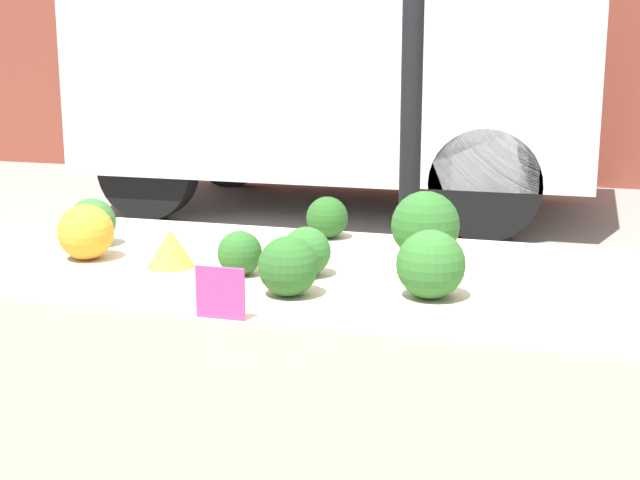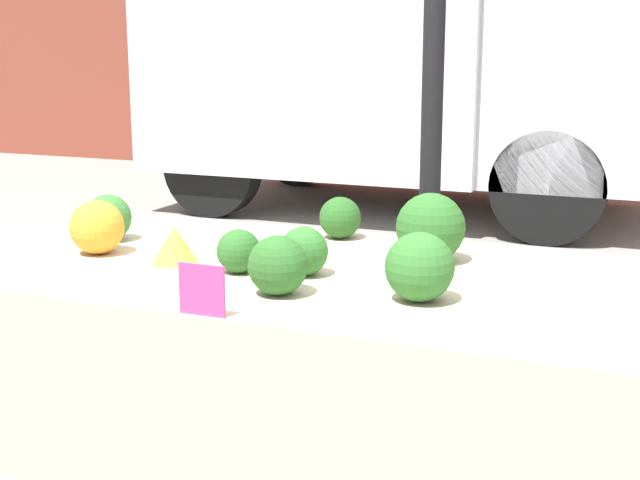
% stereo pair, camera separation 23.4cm
% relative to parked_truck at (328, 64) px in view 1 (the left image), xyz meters
% --- Properties ---
extents(tent_pole, '(0.07, 0.07, 2.20)m').
position_rel_parked_truck_xyz_m(tent_pole, '(1.63, -4.59, -0.16)').
color(tent_pole, black).
rests_on(tent_pole, ground_plane).
extents(parked_truck, '(4.20, 2.20, 2.33)m').
position_rel_parked_truck_xyz_m(parked_truck, '(0.00, 0.00, 0.00)').
color(parked_truck, silver).
rests_on(parked_truck, ground_plane).
extents(market_table, '(1.75, 0.97, 0.85)m').
position_rel_parked_truck_xyz_m(market_table, '(1.53, -5.36, -0.51)').
color(market_table, beige).
rests_on(market_table, ground_plane).
extents(orange_cauliflower, '(0.15, 0.15, 0.15)m').
position_rel_parked_truck_xyz_m(orange_cauliflower, '(0.88, -5.37, -0.33)').
color(orange_cauliflower, orange).
rests_on(orange_cauliflower, market_table).
extents(romanesco_head, '(0.13, 0.13, 0.10)m').
position_rel_parked_truck_xyz_m(romanesco_head, '(1.14, -5.38, -0.36)').
color(romanesco_head, '#93B238').
rests_on(romanesco_head, market_table).
extents(broccoli_head_0, '(0.16, 0.16, 0.16)m').
position_rel_parked_truck_xyz_m(broccoli_head_0, '(1.85, -5.47, -0.33)').
color(broccoli_head_0, '#2D6628').
rests_on(broccoli_head_0, market_table).
extents(broccoli_head_1, '(0.12, 0.12, 0.12)m').
position_rel_parked_truck_xyz_m(broccoli_head_1, '(1.35, -5.40, -0.35)').
color(broccoli_head_1, '#285B23').
rests_on(broccoli_head_1, market_table).
extents(broccoli_head_2, '(0.14, 0.14, 0.14)m').
position_rel_parked_truck_xyz_m(broccoli_head_2, '(0.80, -5.21, -0.34)').
color(broccoli_head_2, '#336B2D').
rests_on(broccoli_head_2, market_table).
extents(broccoli_head_3, '(0.13, 0.13, 0.13)m').
position_rel_parked_truck_xyz_m(broccoli_head_3, '(1.51, -5.36, -0.34)').
color(broccoli_head_3, '#2D6628').
rests_on(broccoli_head_3, market_table).
extents(broccoli_head_4, '(0.13, 0.13, 0.13)m').
position_rel_parked_truck_xyz_m(broccoli_head_4, '(1.44, -4.91, -0.34)').
color(broccoli_head_4, '#23511E').
rests_on(broccoli_head_4, market_table).
extents(broccoli_head_5, '(0.19, 0.19, 0.19)m').
position_rel_parked_truck_xyz_m(broccoli_head_5, '(1.77, -5.09, -0.31)').
color(broccoli_head_5, '#285B23').
rests_on(broccoli_head_5, market_table).
extents(broccoli_head_6, '(0.14, 0.14, 0.14)m').
position_rel_parked_truck_xyz_m(broccoli_head_6, '(1.53, -5.55, -0.34)').
color(broccoli_head_6, '#285B23').
rests_on(broccoli_head_6, market_table).
extents(price_sign, '(0.11, 0.01, 0.12)m').
position_rel_parked_truck_xyz_m(price_sign, '(1.45, -5.77, -0.35)').
color(price_sign, '#E53D84').
rests_on(price_sign, market_table).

